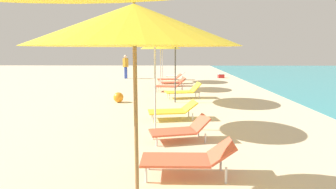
# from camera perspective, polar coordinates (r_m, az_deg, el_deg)

# --- Properties ---
(umbrella_third) EXTENTS (2.49, 2.49, 2.64)m
(umbrella_third) POSITION_cam_1_polar(r_m,az_deg,el_deg) (3.45, -6.78, 13.59)
(umbrella_third) COLOR olive
(umbrella_third) RESTS_ON ground
(lounger_third_shoreside) EXTENTS (1.50, 0.60, 0.59)m
(lounger_third_shoreside) POSITION_cam_1_polar(r_m,az_deg,el_deg) (4.74, 4.17, -12.51)
(lounger_third_shoreside) COLOR #D8593F
(lounger_third_shoreside) RESTS_ON ground
(umbrella_fourth) EXTENTS (2.13, 2.13, 2.73)m
(umbrella_fourth) POSITION_cam_1_polar(r_m,az_deg,el_deg) (7.20, -2.68, 11.81)
(umbrella_fourth) COLOR silver
(umbrella_fourth) RESTS_ON ground
(lounger_fourth_shoreside) EXTENTS (1.49, 0.84, 0.54)m
(lounger_fourth_shoreside) POSITION_cam_1_polar(r_m,az_deg,el_deg) (8.43, 1.05, -3.12)
(lounger_fourth_shoreside) COLOR yellow
(lounger_fourth_shoreside) RESTS_ON ground
(lounger_fourth_inland) EXTENTS (1.42, 0.87, 0.56)m
(lounger_fourth_inland) POSITION_cam_1_polar(r_m,az_deg,el_deg) (6.48, 2.54, -6.97)
(lounger_fourth_inland) COLOR #D8593F
(lounger_fourth_inland) RESTS_ON ground
(umbrella_fifth) EXTENTS (2.54, 2.54, 2.80)m
(umbrella_fifth) POSITION_cam_1_polar(r_m,az_deg,el_deg) (10.96, 1.48, 11.08)
(umbrella_fifth) COLOR #4C4C51
(umbrella_fifth) RESTS_ON ground
(lounger_fifth_shoreside) EXTENTS (1.58, 0.90, 0.66)m
(lounger_fifth_shoreside) POSITION_cam_1_polar(r_m,az_deg,el_deg) (12.09, 3.21, 0.77)
(lounger_fifth_shoreside) COLOR yellow
(lounger_fifth_shoreside) RESTS_ON ground
(umbrella_sixth) EXTENTS (2.09, 2.09, 2.65)m
(umbrella_sixth) POSITION_cam_1_polar(r_m,az_deg,el_deg) (14.69, -1.51, 10.10)
(umbrella_sixth) COLOR silver
(umbrella_sixth) RESTS_ON ground
(lounger_sixth_shoreside) EXTENTS (1.46, 0.82, 0.48)m
(lounger_sixth_shoreside) POSITION_cam_1_polar(r_m,az_deg,el_deg) (16.01, 1.10, 2.59)
(lounger_sixth_shoreside) COLOR #D8593F
(lounger_sixth_shoreside) RESTS_ON ground
(lounger_sixth_inland) EXTENTS (1.53, 0.80, 0.61)m
(lounger_sixth_inland) POSITION_cam_1_polar(r_m,az_deg,el_deg) (13.88, 0.49, 1.83)
(lounger_sixth_inland) COLOR #D8593F
(lounger_sixth_inland) RESTS_ON ground
(umbrella_farthest) EXTENTS (2.27, 2.27, 2.99)m
(umbrella_farthest) POSITION_cam_1_polar(r_m,az_deg,el_deg) (18.13, -1.15, 10.92)
(umbrella_farthest) COLOR silver
(umbrella_farthest) RESTS_ON ground
(lounger_farthest_shoreside) EXTENTS (1.38, 0.74, 0.54)m
(lounger_farthest_shoreside) POSITION_cam_1_polar(r_m,az_deg,el_deg) (19.40, 1.53, 3.84)
(lounger_farthest_shoreside) COLOR white
(lounger_farthest_shoreside) RESTS_ON ground
(lounger_farthest_inland) EXTENTS (1.52, 0.83, 0.61)m
(lounger_farthest_inland) POSITION_cam_1_polar(r_m,az_deg,el_deg) (17.21, 0.36, 3.24)
(lounger_farthest_inland) COLOR #D8593F
(lounger_farthest_inland) RESTS_ON ground
(person_walking_mid) EXTENTS (0.37, 0.42, 1.66)m
(person_walking_mid) POSITION_cam_1_polar(r_m,az_deg,el_deg) (20.41, -8.48, 6.01)
(person_walking_mid) COLOR #334CB2
(person_walking_mid) RESTS_ON ground
(cooler_box) EXTENTS (0.47, 0.40, 0.30)m
(cooler_box) POSITION_cam_1_polar(r_m,az_deg,el_deg) (21.05, 10.55, 3.70)
(cooler_box) COLOR red
(cooler_box) RESTS_ON ground
(beach_ball) EXTENTS (0.40, 0.40, 0.40)m
(beach_ball) POSITION_cam_1_polar(r_m,az_deg,el_deg) (11.29, -9.88, -0.57)
(beach_ball) COLOR orange
(beach_ball) RESTS_ON ground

